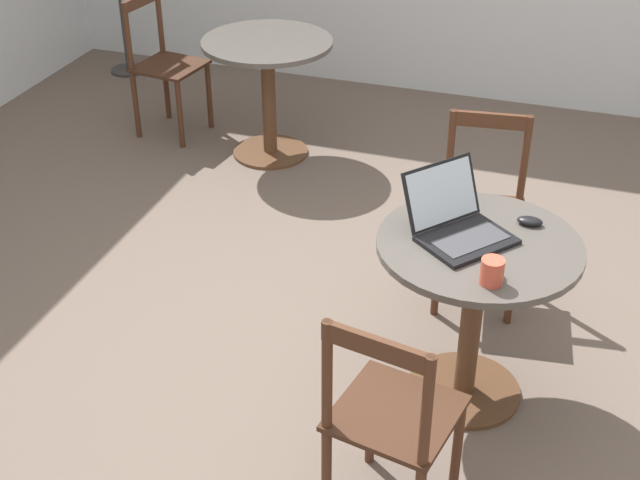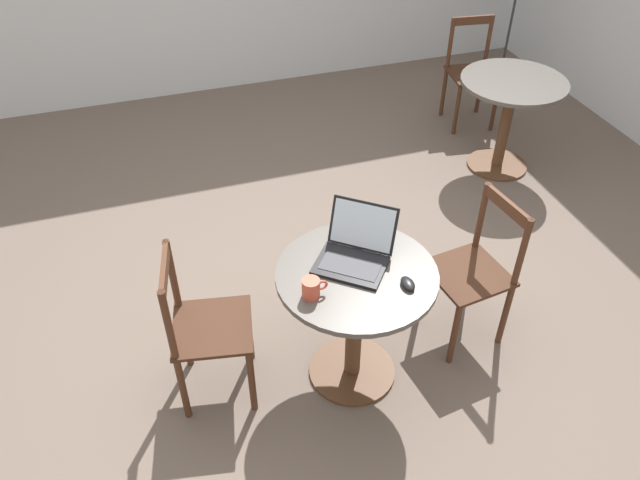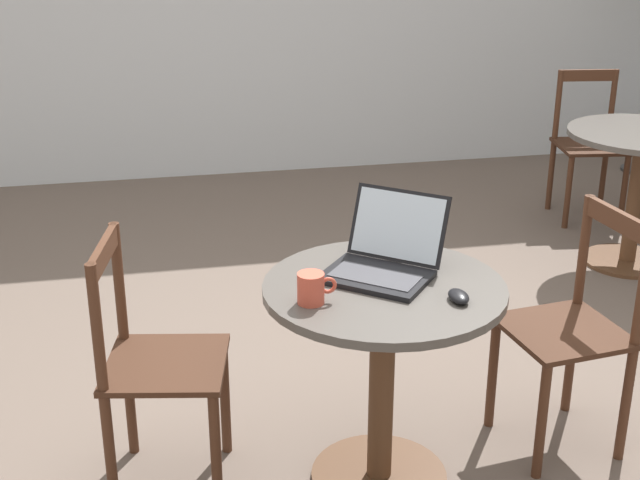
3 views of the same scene
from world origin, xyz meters
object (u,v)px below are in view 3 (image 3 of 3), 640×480
object	(u,v)px
chair_near_right	(573,331)
chair_near_left	(154,366)
cafe_table_near	(383,339)
cafe_table_mid	(640,167)
chair_mid_back	(588,146)
mouse	(459,296)
laptop	(384,259)
mug	(312,288)
drinking_glass	(401,238)

from	to	relation	value
chair_near_right	chair_near_left	bearing A→B (deg)	178.23
cafe_table_near	cafe_table_mid	world-z (taller)	same
chair_near_right	chair_mid_back	bearing A→B (deg)	61.74
cafe_table_near	chair_mid_back	size ratio (longest dim) A/B	0.88
chair_near_right	chair_near_left	distance (m)	1.49
chair_near_right	chair_mid_back	xyz separation A→B (m)	(1.22, 2.27, 0.00)
chair_near_right	mouse	distance (m)	0.68
chair_near_right	mouse	world-z (taller)	chair_near_right
cafe_table_near	cafe_table_mid	xyz separation A→B (m)	(1.85, 1.60, 0.00)
cafe_table_near	chair_near_left	bearing A→B (deg)	169.33
laptop	mouse	distance (m)	0.31
chair_mid_back	laptop	distance (m)	3.01
cafe_table_near	mug	size ratio (longest dim) A/B	6.40
laptop	mug	bearing A→B (deg)	-148.04
chair_near_left	mouse	world-z (taller)	chair_near_left
chair_near_left	mug	bearing A→B (deg)	-24.40
cafe_table_mid	drinking_glass	distance (m)	2.21
cafe_table_near	mug	world-z (taller)	mug
cafe_table_mid	chair_near_right	size ratio (longest dim) A/B	0.88
cafe_table_mid	mug	xyz separation A→B (m)	(-2.11, -1.69, 0.25)
mug	drinking_glass	world-z (taller)	drinking_glass
chair_near_right	chair_mid_back	size ratio (longest dim) A/B	1.00
mouse	laptop	bearing A→B (deg)	124.01
cafe_table_mid	mouse	bearing A→B (deg)	-133.28
laptop	mouse	xyz separation A→B (m)	(0.17, -0.25, -0.03)
cafe_table_mid	mug	bearing A→B (deg)	-141.37
chair_near_left	drinking_glass	distance (m)	0.95
chair_mid_back	cafe_table_mid	bearing A→B (deg)	-97.84
cafe_table_mid	laptop	distance (m)	2.39
cafe_table_near	cafe_table_mid	distance (m)	2.45
chair_mid_back	chair_near_left	bearing A→B (deg)	-140.61
chair_mid_back	drinking_glass	distance (m)	2.82
chair_near_left	laptop	bearing A→B (deg)	-3.76
cafe_table_mid	chair_mid_back	xyz separation A→B (m)	(0.11, 0.76, -0.10)
chair_near_right	mouse	xyz separation A→B (m)	(-0.55, -0.26, 0.31)
cafe_table_near	chair_mid_back	xyz separation A→B (m)	(1.96, 2.37, -0.10)
cafe_table_mid	drinking_glass	world-z (taller)	drinking_glass
chair_near_right	chair_near_left	size ratio (longest dim) A/B	1.00
drinking_glass	cafe_table_near	bearing A→B (deg)	-117.01
chair_near_right	drinking_glass	distance (m)	0.72
mug	cafe_table_mid	bearing A→B (deg)	38.63
drinking_glass	mug	bearing A→B (deg)	-138.97
chair_mid_back	chair_near_right	bearing A→B (deg)	-118.26
mug	drinking_glass	xyz separation A→B (m)	(0.38, 0.33, 0.01)
cafe_table_near	laptop	bearing A→B (deg)	75.67
chair_near_right	drinking_glass	xyz separation A→B (m)	(-0.61, 0.15, 0.35)
mouse	mug	size ratio (longest dim) A/B	0.81
mouse	drinking_glass	xyz separation A→B (m)	(-0.07, 0.41, 0.04)
cafe_table_near	cafe_table_mid	size ratio (longest dim) A/B	1.00
cafe_table_mid	cafe_table_near	bearing A→B (deg)	-139.16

